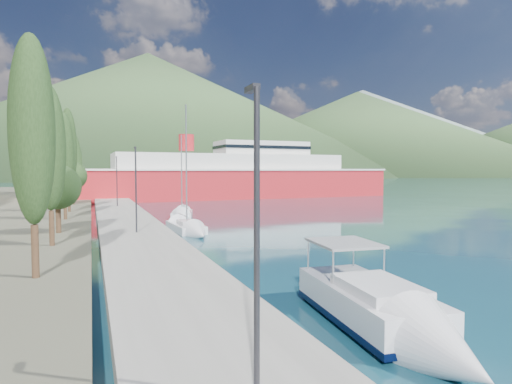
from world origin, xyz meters
name	(u,v)px	position (x,y,z in m)	size (l,w,h in m)	color
ground	(133,187)	(0.00, 120.00, 0.00)	(1400.00, 1400.00, 0.00)	#144150
quay	(124,220)	(-9.00, 26.00, 0.40)	(5.00, 88.00, 0.80)	gray
hills_far	(197,122)	(138.59, 618.73, 77.39)	(1480.00, 900.00, 180.00)	gray
hills_near	(216,123)	(98.04, 372.50, 49.18)	(1010.00, 520.00, 115.00)	#3A5930
tree_row	(68,164)	(-14.18, 31.62, 5.87)	(3.62, 61.58, 11.15)	#47301E
lamp_posts	(136,186)	(-9.00, 14.27, 4.08)	(0.15, 47.78, 6.06)	#2D2D33
motor_cruiser	(391,322)	(-3.35, -6.29, 0.53)	(3.45, 8.96, 3.23)	black
sailboat_near	(192,231)	(-4.35, 17.19, 0.28)	(2.57, 8.10, 11.50)	silver
sailboat_mid	(181,216)	(-3.02, 28.33, 0.28)	(3.75, 7.03, 9.86)	silver
ferry	(232,178)	(12.68, 59.17, 3.69)	(61.37, 14.79, 12.11)	red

